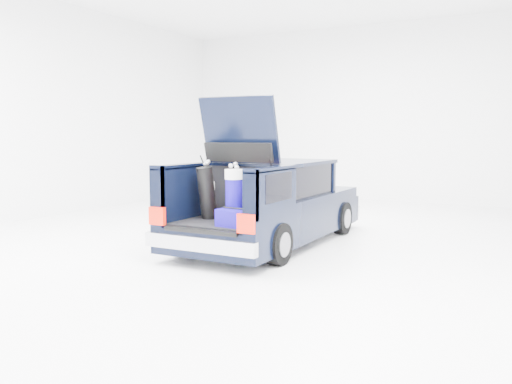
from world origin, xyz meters
The scene contains 6 objects.
ground centered at (0.00, 0.00, 0.00)m, with size 14.00×14.00×0.00m, color white.
car centered at (0.00, 0.11, 0.67)m, with size 1.87×4.65×2.47m.
red_suitcase centered at (0.27, -1.32, 0.89)m, with size 0.44×0.38×0.62m.
black_golf_bag centered at (-0.38, -1.39, 1.01)m, with size 0.36×0.41×0.90m.
blue_golf_bag centered at (0.23, -1.60, 1.01)m, with size 0.33×0.33×0.90m.
blue_duffel centered at (0.38, -1.80, 0.72)m, with size 0.55×0.40×0.27m.
Camera 1 is at (4.17, -8.32, 1.88)m, focal length 38.00 mm.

